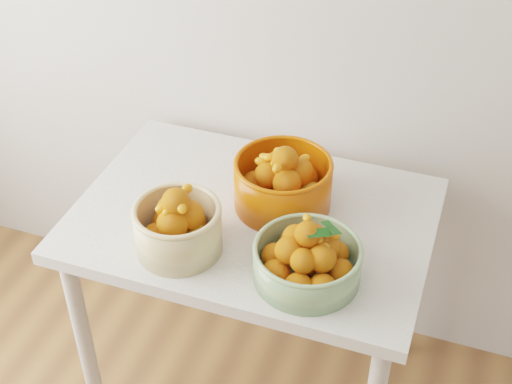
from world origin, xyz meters
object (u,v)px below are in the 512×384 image
table (253,239)px  bowl_orange (283,183)px  bowl_cream (178,226)px  bowl_green (307,260)px

table → bowl_orange: size_ratio=3.46×
bowl_cream → bowl_green: bowl_cream is taller
table → bowl_green: 0.33m
bowl_green → bowl_orange: bearing=119.4°
bowl_cream → bowl_green: (0.35, 0.01, -0.02)m
bowl_cream → bowl_green: size_ratio=0.98×
table → bowl_cream: bowl_cream is taller
bowl_orange → bowl_cream: bearing=-127.1°
table → bowl_cream: (-0.14, -0.20, 0.17)m
table → bowl_green: (0.21, -0.19, 0.16)m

